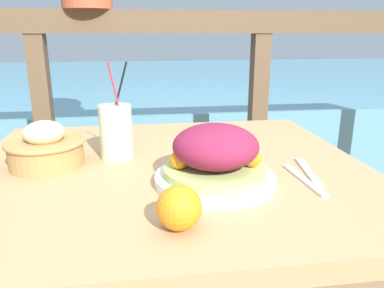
% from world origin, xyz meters
% --- Properties ---
extents(patio_table, '(0.97, 0.87, 0.73)m').
position_xyz_m(patio_table, '(0.00, 0.00, 0.63)').
color(patio_table, tan).
rests_on(patio_table, ground_plane).
extents(railing_fence, '(2.80, 0.08, 1.13)m').
position_xyz_m(railing_fence, '(0.00, 0.71, 0.80)').
color(railing_fence, brown).
rests_on(railing_fence, ground_plane).
extents(sea_backdrop, '(12.00, 4.00, 0.59)m').
position_xyz_m(sea_backdrop, '(0.00, 3.21, 0.29)').
color(sea_backdrop, '#568EA8').
rests_on(sea_backdrop, ground_plane).
extents(salad_plate, '(0.26, 0.26, 0.13)m').
position_xyz_m(salad_plate, '(0.09, -0.12, 0.79)').
color(salad_plate, silver).
rests_on(salad_plate, patio_table).
extents(drink_glass, '(0.08, 0.08, 0.25)m').
position_xyz_m(drink_glass, '(-0.13, 0.08, 0.80)').
color(drink_glass, beige).
rests_on(drink_glass, patio_table).
extents(bread_basket, '(0.19, 0.19, 0.11)m').
position_xyz_m(bread_basket, '(-0.29, 0.04, 0.78)').
color(bread_basket, '#AD7F47').
rests_on(bread_basket, patio_table).
extents(fork, '(0.03, 0.18, 0.00)m').
position_xyz_m(fork, '(0.29, -0.14, 0.73)').
color(fork, silver).
rests_on(fork, patio_table).
extents(knife, '(0.04, 0.18, 0.00)m').
position_xyz_m(knife, '(0.32, -0.09, 0.73)').
color(knife, silver).
rests_on(knife, patio_table).
extents(orange_near_basket, '(0.08, 0.08, 0.08)m').
position_xyz_m(orange_near_basket, '(-0.01, -0.31, 0.77)').
color(orange_near_basket, orange).
rests_on(orange_near_basket, patio_table).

